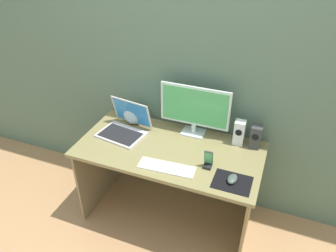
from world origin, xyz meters
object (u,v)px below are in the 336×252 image
speaker_near_monitor (239,132)px  fishbowl (134,114)px  speaker_right (256,137)px  keyboard_external (167,167)px  laptop (125,127)px  monitor (195,109)px  mouse (232,179)px  phone_in_dock (208,161)px

speaker_near_monitor → fishbowl: speaker_near_monitor is taller
speaker_right → keyboard_external: 0.71m
laptop → fishbowl: size_ratio=2.21×
laptop → monitor: bearing=20.4°
fishbowl → monitor: bearing=2.9°
speaker_near_monitor → keyboard_external: speaker_near_monitor is taller
fishbowl → mouse: fishbowl is taller
monitor → laptop: bearing=-159.6°
keyboard_external → phone_in_dock: size_ratio=2.85×
monitor → mouse: size_ratio=5.47×
monitor → speaker_near_monitor: size_ratio=2.81×
speaker_right → mouse: speaker_right is taller
laptop → phone_in_dock: (0.73, -0.17, -0.00)m
speaker_near_monitor → mouse: (0.05, -0.44, -0.08)m
fishbowl → keyboard_external: size_ratio=0.45×
mouse → phone_in_dock: size_ratio=0.72×
mouse → phone_in_dock: bearing=164.0°
speaker_right → laptop: (-0.99, -0.18, -0.04)m
monitor → keyboard_external: size_ratio=1.39×
monitor → keyboard_external: 0.53m
monitor → speaker_right: 0.50m
monitor → keyboard_external: monitor is taller
phone_in_dock → speaker_near_monitor: bearing=68.6°
keyboard_external → mouse: mouse is taller
speaker_near_monitor → phone_in_dock: (-0.14, -0.36, -0.05)m
laptop → keyboard_external: 0.55m
laptop → fishbowl: 0.17m
phone_in_dock → laptop: bearing=166.8°
keyboard_external → phone_in_dock: 0.29m
speaker_right → keyboard_external: bearing=-138.0°
laptop → fishbowl: (0.00, 0.17, 0.03)m
speaker_right → keyboard_external: size_ratio=0.46×
speaker_right → mouse: bearing=-99.6°
laptop → mouse: 0.95m
phone_in_dock → fishbowl: bearing=155.2°
monitor → phone_in_dock: size_ratio=3.94×
keyboard_external → fishbowl: bearing=132.4°
monitor → mouse: bearing=-47.5°
fishbowl → phone_in_dock: size_ratio=1.27×
monitor → phone_in_dock: monitor is taller
speaker_near_monitor → keyboard_external: bearing=-130.4°
laptop → keyboard_external: size_ratio=0.99×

